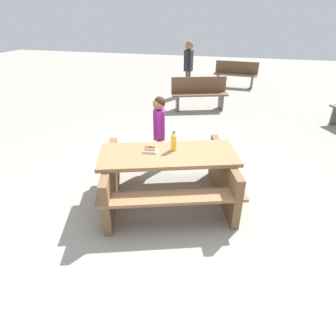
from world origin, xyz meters
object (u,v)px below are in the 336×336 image
(park_bench_mid, at_px, (199,93))
(bystander_adult, at_px, (189,61))
(picnic_table, at_px, (168,173))
(park_bench_far, at_px, (236,74))
(child_in_coat, at_px, (159,125))
(hotdog_tray, at_px, (150,150))
(soda_bottle, at_px, (174,141))

(park_bench_mid, relative_size, bystander_adult, 0.96)
(picnic_table, bearing_deg, park_bench_mid, -86.03)
(park_bench_mid, distance_m, park_bench_far, 3.13)
(bystander_adult, bearing_deg, child_in_coat, 96.24)
(hotdog_tray, xyz_separation_m, child_in_coat, (0.14, -0.89, 0.02))
(hotdog_tray, xyz_separation_m, bystander_adult, (0.70, -5.97, 0.25))
(hotdog_tray, relative_size, child_in_coat, 0.15)
(soda_bottle, bearing_deg, bystander_adult, -80.48)
(soda_bottle, height_order, hotdog_tray, soda_bottle)
(park_bench_mid, height_order, bystander_adult, bystander_adult)
(child_in_coat, distance_m, bystander_adult, 5.12)
(picnic_table, relative_size, bystander_adult, 1.34)
(picnic_table, height_order, hotdog_tray, hotdog_tray)
(hotdog_tray, xyz_separation_m, park_bench_far, (-0.73, -7.45, -0.33))
(bystander_adult, bearing_deg, park_bench_far, -133.84)
(hotdog_tray, xyz_separation_m, park_bench_mid, (0.07, -4.43, -0.33))
(soda_bottle, relative_size, hotdog_tray, 1.42)
(hotdog_tray, distance_m, park_bench_mid, 4.44)
(soda_bottle, height_order, child_in_coat, child_in_coat)
(soda_bottle, bearing_deg, hotdog_tray, 26.46)
(picnic_table, height_order, park_bench_mid, park_bench_mid)
(soda_bottle, relative_size, park_bench_mid, 0.18)
(soda_bottle, xyz_separation_m, park_bench_far, (-0.45, -7.31, -0.43))
(soda_bottle, distance_m, park_bench_far, 7.34)
(bystander_adult, bearing_deg, soda_bottle, 99.52)
(soda_bottle, distance_m, hotdog_tray, 0.33)
(hotdog_tray, bearing_deg, park_bench_far, -95.61)
(picnic_table, bearing_deg, hotdog_tray, 7.57)
(picnic_table, xyz_separation_m, hotdog_tray, (0.23, 0.03, 0.34))
(picnic_table, height_order, soda_bottle, soda_bottle)
(child_in_coat, relative_size, bystander_adult, 0.78)
(picnic_table, xyz_separation_m, bystander_adult, (0.93, -5.94, 0.59))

